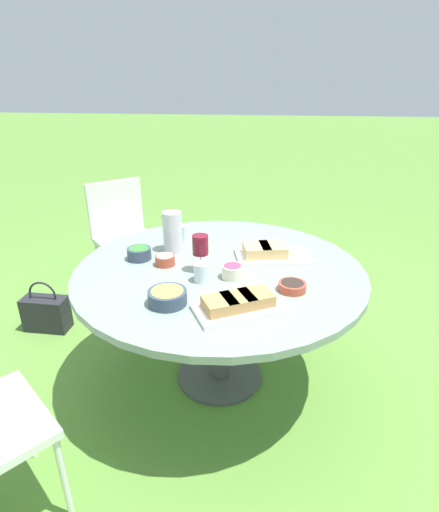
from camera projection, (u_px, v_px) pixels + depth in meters
The scene contains 15 objects.
ground_plane at pixel (220, 375), 2.35m from camera, with size 40.00×40.00×0.00m, color #5B8C38.
dining_table at pixel (220, 281), 2.10m from camera, with size 1.49×1.49×0.71m.
chair_near_left at pixel (123, 229), 3.13m from camera, with size 0.61×0.61×0.89m.
water_pitcher at pixel (172, 232), 2.22m from camera, with size 0.12×0.11×0.23m.
wine_glass at pixel (200, 246), 1.96m from camera, with size 0.08×0.08×0.19m.
platter_bread_main at pixel (268, 253), 2.15m from camera, with size 0.43×0.31×0.08m.
platter_charcuterie at pixel (238, 304), 1.66m from camera, with size 0.41×0.34×0.07m.
bowl_fries at pixel (167, 296), 1.71m from camera, with size 0.17×0.17×0.06m.
bowl_salad at pixel (139, 253), 2.14m from camera, with size 0.13×0.13×0.06m.
bowl_olives at pixel (292, 286), 1.82m from camera, with size 0.13×0.13×0.04m.
bowl_dip_red at pixel (232, 271), 1.94m from camera, with size 0.11×0.11×0.07m.
bowl_dip_cream at pixel (165, 260), 2.07m from camera, with size 0.10×0.10×0.05m.
cup_water_near at pixel (184, 233), 2.39m from camera, with size 0.06×0.06×0.09m.
cup_water_far at pixel (202, 272), 1.90m from camera, with size 0.08×0.08×0.09m.
handbag at pixel (46, 313), 2.75m from camera, with size 0.30×0.14×0.37m.
Camera 1 is at (-0.25, 1.85, 1.59)m, focal length 28.00 mm.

